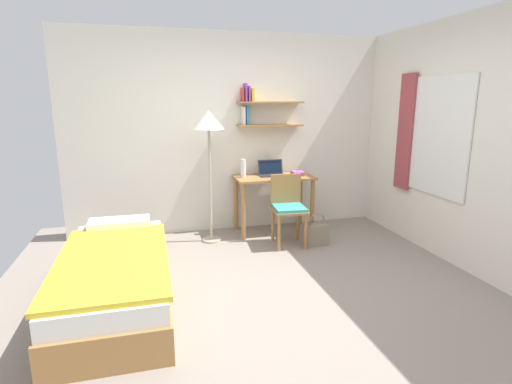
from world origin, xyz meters
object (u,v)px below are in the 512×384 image
at_px(desk, 274,188).
at_px(standing_lamp, 209,128).
at_px(handbag, 317,234).
at_px(water_bottle, 243,168).
at_px(laptop, 271,171).
at_px(desk_chair, 288,206).
at_px(bed, 116,278).
at_px(book_stack, 298,173).

bearing_deg(desk, standing_lamp, -170.22).
bearing_deg(desk, handbag, -60.61).
bearing_deg(water_bottle, laptop, 6.79).
bearing_deg(handbag, desk_chair, 156.01).
xyz_separation_m(bed, water_bottle, (1.50, 1.55, 0.64)).
distance_m(desk_chair, book_stack, 0.66).
bearing_deg(book_stack, desk, -179.54).
bearing_deg(desk, book_stack, 0.46).
bearing_deg(desk, laptop, 97.32).
xyz_separation_m(bed, laptop, (1.90, 1.60, 0.57)).
relative_size(laptop, handbag, 0.84).
relative_size(bed, water_bottle, 8.44).
bearing_deg(bed, laptop, 40.17).
distance_m(desk, book_stack, 0.38).
bearing_deg(bed, handbag, 21.32).
bearing_deg(bed, desk, 38.54).
xyz_separation_m(desk_chair, standing_lamp, (-0.90, 0.34, 0.93)).
distance_m(book_stack, handbag, 0.91).
bearing_deg(standing_lamp, handbag, -21.67).
xyz_separation_m(standing_lamp, book_stack, (1.20, 0.15, -0.63)).
bearing_deg(book_stack, bed, -145.88).
height_order(standing_lamp, book_stack, standing_lamp).
bearing_deg(desk, bed, -141.46).
relative_size(desk, desk_chair, 1.20).
xyz_separation_m(bed, desk, (1.91, 1.52, 0.37)).
relative_size(standing_lamp, book_stack, 7.77).
xyz_separation_m(bed, desk_chair, (1.94, 1.03, 0.24)).
xyz_separation_m(bed, standing_lamp, (1.04, 1.37, 1.18)).
xyz_separation_m(book_stack, handbag, (0.02, -0.64, -0.64)).
distance_m(standing_lamp, laptop, 1.07).
bearing_deg(water_bottle, handbag, -41.36).
distance_m(laptop, handbag, 1.05).
relative_size(standing_lamp, water_bottle, 6.86).
height_order(bed, laptop, laptop).
xyz_separation_m(bed, book_stack, (2.25, 1.52, 0.55)).
bearing_deg(desk_chair, bed, -152.07).
height_order(desk_chair, laptop, laptop).
distance_m(desk_chair, standing_lamp, 1.34).
xyz_separation_m(desk_chair, laptop, (-0.04, 0.57, 0.33)).
height_order(desk_chair, standing_lamp, standing_lamp).
bearing_deg(standing_lamp, water_bottle, 21.81).
bearing_deg(water_bottle, standing_lamp, -158.19).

